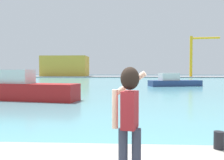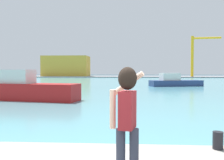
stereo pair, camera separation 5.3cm
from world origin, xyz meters
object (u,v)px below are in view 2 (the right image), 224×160
object	(u,v)px
boat_moored_2	(174,82)
warehouse_left	(66,66)
person_photographer	(127,112)
boat_moored	(25,89)
port_crane	(196,52)
harbor_bollard	(218,140)

from	to	relation	value
boat_moored_2	warehouse_left	xyz separation A→B (m)	(-31.18, 56.63, 3.57)
person_photographer	boat_moored	bearing A→B (deg)	42.89
port_crane	boat_moored_2	bearing A→B (deg)	-108.96
boat_moored_2	boat_moored	bearing A→B (deg)	-143.56
warehouse_left	harbor_bollard	bearing A→B (deg)	-73.87
boat_moored	boat_moored_2	size ratio (longest dim) A/B	1.06
person_photographer	boat_moored	xyz separation A→B (m)	(-8.26, 15.42, -0.84)
port_crane	person_photographer	bearing A→B (deg)	-106.29
harbor_bollard	warehouse_left	world-z (taller)	warehouse_left
harbor_bollard	boat_moored_2	distance (m)	32.90
person_photographer	warehouse_left	size ratio (longest dim) A/B	0.10
harbor_bollard	port_crane	xyz separation A→B (m)	(22.84, 83.21, 8.36)
harbor_bollard	boat_moored	bearing A→B (deg)	126.60
warehouse_left	boat_moored_2	bearing A→B (deg)	-61.16
person_photographer	warehouse_left	xyz separation A→B (m)	(-23.82, 90.76, 2.54)
harbor_bollard	boat_moored_2	size ratio (longest dim) A/B	0.05
boat_moored	port_crane	size ratio (longest dim) A/B	0.61
harbor_bollard	warehouse_left	distance (m)	92.80
person_photographer	warehouse_left	distance (m)	93.87
harbor_bollard	boat_moored	size ratio (longest dim) A/B	0.04
person_photographer	boat_moored_2	xyz separation A→B (m)	(7.36, 34.13, -1.03)
person_photographer	port_crane	xyz separation A→B (m)	(24.80, 84.88, 7.49)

